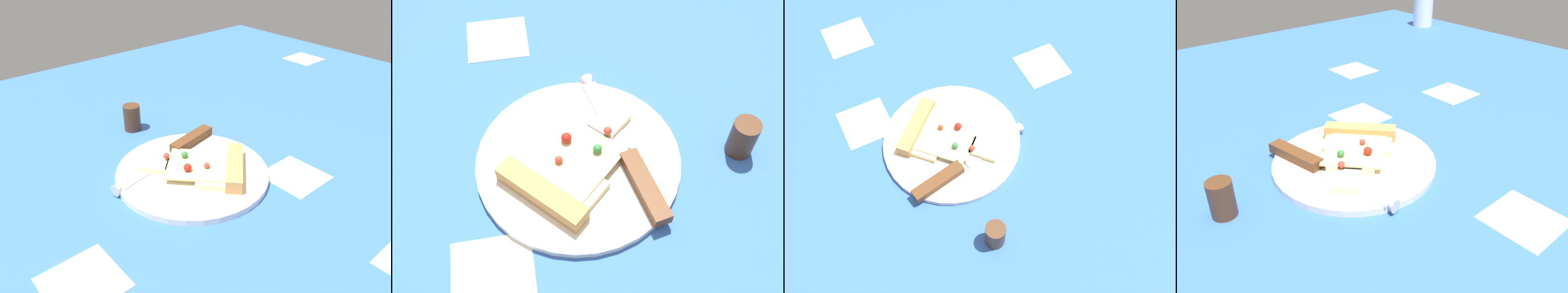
{
  "view_description": "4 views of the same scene",
  "coord_description": "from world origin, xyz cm",
  "views": [
    {
      "loc": [
        -41.72,
        -32.7,
        38.37
      ],
      "look_at": [
        -2.12,
        12.89,
        2.67
      ],
      "focal_mm": 36.74,
      "sensor_mm": 36.0,
      "label": 1
    },
    {
      "loc": [
        27.04,
        4.83,
        50.43
      ],
      "look_at": [
        -6.7,
        10.83,
        2.02
      ],
      "focal_mm": 44.11,
      "sensor_mm": 36.0,
      "label": 2
    },
    {
      "loc": [
        10.84,
        54.35,
        79.77
      ],
      "look_at": [
        -9.83,
        13.3,
        1.6
      ],
      "focal_mm": 45.68,
      "sensor_mm": 36.0,
      "label": 3
    },
    {
      "loc": [
        -47.86,
        41.7,
        34.39
      ],
      "look_at": [
        -6.35,
        6.17,
        2.32
      ],
      "focal_mm": 36.75,
      "sensor_mm": 36.0,
      "label": 4
    }
  ],
  "objects": [
    {
      "name": "knife",
      "position": [
        -4.57,
        15.55,
        1.64
      ],
      "size": [
        23.95,
        6.76,
        2.45
      ],
      "rotation": [
        0.0,
        0.0,
        1.77
      ],
      "color": "silver",
      "rests_on": "plate"
    },
    {
      "name": "pepper_shaker",
      "position": [
        -4.23,
        29.87,
        2.64
      ],
      "size": [
        3.35,
        3.35,
        5.27
      ],
      "primitive_type": "cylinder",
      "color": "#4C2D19",
      "rests_on": "ground_plane"
    },
    {
      "name": "ground_plane",
      "position": [
        0.02,
        -0.0,
        -1.5
      ],
      "size": [
        150.59,
        150.59,
        3.0
      ],
      "color": "#3360B7",
      "rests_on": "ground"
    },
    {
      "name": "plate",
      "position": [
        -5.84,
        9.47,
        0.52
      ],
      "size": [
        25.39,
        25.39,
        1.04
      ],
      "primitive_type": "cylinder",
      "color": "silver",
      "rests_on": "ground_plane"
    },
    {
      "name": "pizza_slice",
      "position": [
        -4.08,
        7.6,
        1.83
      ],
      "size": [
        17.61,
        18.01,
        2.61
      ],
      "rotation": [
        0.0,
        0.0,
        0.76
      ],
      "color": "beige",
      "rests_on": "plate"
    }
  ]
}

